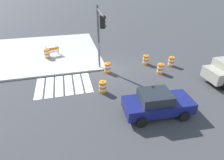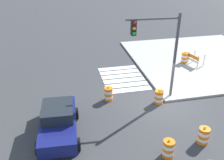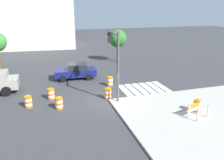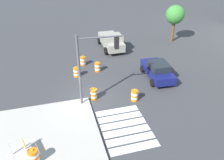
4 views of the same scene
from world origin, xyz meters
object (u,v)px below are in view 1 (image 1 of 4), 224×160
traffic_barrel_crosswalk_end (146,60)px  traffic_barrel_median_near (160,69)px  sports_car (157,103)px  traffic_barrel_near_corner (107,68)px  traffic_barrel_median_far (103,87)px  traffic_light_pole (100,30)px  construction_barricade (53,50)px  traffic_barrel_on_sidewalk (47,54)px  traffic_barrel_far_curb (171,62)px

traffic_barrel_crosswalk_end → traffic_barrel_median_near: bearing=103.1°
sports_car → traffic_barrel_near_corner: bearing=-74.8°
traffic_barrel_crosswalk_end → traffic_barrel_median_far: bearing=37.1°
traffic_light_pole → construction_barricade: bearing=-50.5°
traffic_barrel_near_corner → traffic_barrel_crosswalk_end: (-4.05, -0.80, 0.00)m
traffic_barrel_on_sidewalk → traffic_barrel_crosswalk_end: bearing=158.7°
traffic_barrel_median_far → traffic_barrel_median_near: bearing=-162.7°
traffic_barrel_far_curb → traffic_light_pole: traffic_light_pole is taller
traffic_barrel_median_near → construction_barricade: (9.40, -6.41, 0.27)m
traffic_barrel_median_far → traffic_barrel_far_curb: same height
traffic_barrel_near_corner → traffic_barrel_median_near: 4.74m
traffic_barrel_median_near → traffic_barrel_median_far: same height
traffic_barrel_crosswalk_end → traffic_barrel_on_sidewalk: 10.16m
traffic_barrel_near_corner → traffic_barrel_median_far: bearing=70.7°
traffic_barrel_near_corner → traffic_barrel_median_far: (1.08, 3.08, 0.00)m
traffic_barrel_near_corner → traffic_barrel_median_near: same height
traffic_barrel_on_sidewalk → traffic_barrel_far_curb: bearing=158.2°
traffic_barrel_median_near → traffic_barrel_median_far: size_ratio=1.00×
construction_barricade → traffic_barrel_median_far: bearing=114.8°
traffic_barrel_far_curb → construction_barricade: construction_barricade is taller
sports_car → traffic_barrel_near_corner: sports_car is taller
sports_car → traffic_light_pole: size_ratio=0.80×
traffic_barrel_median_far → traffic_barrel_near_corner: bearing=-109.3°
traffic_barrel_near_corner → sports_car: bearing=105.2°
sports_car → traffic_barrel_crosswalk_end: bearing=-108.0°
traffic_barrel_median_near → construction_barricade: bearing=-34.3°
sports_car → traffic_barrel_far_curb: size_ratio=4.31×
traffic_light_pole → traffic_barrel_median_near: bearing=166.4°
traffic_barrel_far_curb → traffic_barrel_on_sidewalk: bearing=-21.8°
traffic_barrel_near_corner → traffic_light_pole: (0.59, 0.08, 3.46)m
traffic_barrel_far_curb → traffic_barrel_on_sidewalk: size_ratio=1.00×
traffic_barrel_median_near → traffic_barrel_median_far: bearing=17.3°
traffic_barrel_median_far → traffic_light_pole: bearing=-99.3°
traffic_barrel_median_near → traffic_barrel_crosswalk_end: bearing=-76.9°
traffic_barrel_near_corner → traffic_barrel_crosswalk_end: same height
traffic_barrel_on_sidewalk → traffic_light_pole: traffic_light_pole is taller
traffic_barrel_crosswalk_end → traffic_barrel_far_curb: bearing=156.3°
traffic_barrel_crosswalk_end → traffic_barrel_on_sidewalk: (9.47, -3.69, 0.15)m
traffic_barrel_near_corner → traffic_barrel_far_curb: 6.29m
traffic_barrel_crosswalk_end → traffic_light_pole: (4.64, 0.89, 3.46)m
traffic_barrel_median_far → traffic_barrel_far_curb: 7.92m
sports_car → traffic_barrel_median_far: 4.33m
traffic_barrel_median_far → construction_barricade: (3.77, -8.16, 0.27)m
traffic_barrel_crosswalk_end → traffic_barrel_far_curb: (-2.24, 0.98, 0.00)m
traffic_barrel_near_corner → traffic_barrel_crosswalk_end: 4.13m
construction_barricade → traffic_light_pole: 7.42m
sports_car → traffic_light_pole: bearing=-69.7°
traffic_barrel_crosswalk_end → traffic_light_pole: bearing=10.8°
traffic_barrel_on_sidewalk → traffic_barrel_median_far: bearing=119.8°
sports_car → traffic_barrel_far_curb: 7.69m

